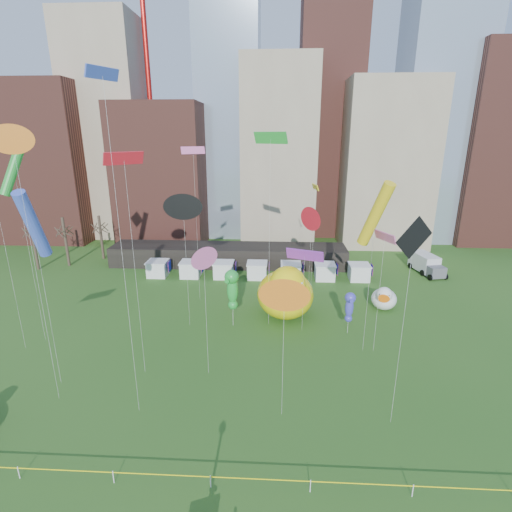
# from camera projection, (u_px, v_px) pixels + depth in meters

# --- Properties ---
(ground) EXTENTS (160.00, 160.00, 0.00)m
(ground) POSITION_uv_depth(u_px,v_px,m) (211.00, 487.00, 23.36)
(ground) COLOR #29581B
(ground) RESTS_ON ground
(skyline) EXTENTS (101.00, 23.00, 68.00)m
(skyline) POSITION_uv_depth(u_px,v_px,m) (270.00, 129.00, 74.94)
(skyline) COLOR brown
(skyline) RESTS_ON ground
(pavilion) EXTENTS (38.00, 6.00, 3.20)m
(pavilion) POSITION_uv_depth(u_px,v_px,m) (229.00, 255.00, 63.08)
(pavilion) COLOR black
(pavilion) RESTS_ON ground
(vendor_tents) EXTENTS (33.24, 2.80, 2.40)m
(vendor_tents) POSITION_uv_depth(u_px,v_px,m) (257.00, 271.00, 57.26)
(vendor_tents) COLOR white
(vendor_tents) RESTS_ON ground
(bare_trees) EXTENTS (8.44, 6.44, 8.50)m
(bare_trees) POSITION_uv_depth(u_px,v_px,m) (67.00, 241.00, 62.29)
(bare_trees) COLOR #382B21
(bare_trees) RESTS_ON ground
(caution_tape) EXTENTS (50.00, 0.06, 0.90)m
(caution_tape) POSITION_uv_depth(u_px,v_px,m) (210.00, 478.00, 23.16)
(caution_tape) COLOR white
(caution_tape) RESTS_ON ground
(big_duck) EXTENTS (7.11, 9.22, 6.92)m
(big_duck) POSITION_uv_depth(u_px,v_px,m) (286.00, 292.00, 44.17)
(big_duck) COLOR yellow
(big_duck) RESTS_ON ground
(small_duck) EXTENTS (3.94, 4.54, 3.20)m
(small_duck) POSITION_uv_depth(u_px,v_px,m) (384.00, 298.00, 46.78)
(small_duck) COLOR white
(small_duck) RESTS_ON ground
(seahorse_green) EXTENTS (1.97, 2.22, 6.64)m
(seahorse_green) POSITION_uv_depth(u_px,v_px,m) (232.00, 286.00, 41.70)
(seahorse_green) COLOR silver
(seahorse_green) RESTS_ON ground
(seahorse_purple) EXTENTS (1.18, 1.47, 4.77)m
(seahorse_purple) POSITION_uv_depth(u_px,v_px,m) (350.00, 305.00, 40.46)
(seahorse_purple) COLOR silver
(seahorse_purple) RESTS_ON ground
(box_truck) EXTENTS (3.81, 7.03, 2.83)m
(box_truck) POSITION_uv_depth(u_px,v_px,m) (426.00, 264.00, 59.35)
(box_truck) COLOR silver
(box_truck) RESTS_ON ground
(kite_1) EXTENTS (1.47, 2.70, 12.09)m
(kite_1) POSITION_uv_depth(u_px,v_px,m) (385.00, 237.00, 34.69)
(kite_1) COLOR silver
(kite_1) RESTS_ON ground
(kite_2) EXTENTS (2.72, 0.41, 14.78)m
(kite_2) POSITION_uv_depth(u_px,v_px,m) (183.00, 207.00, 39.30)
(kite_2) COLOR silver
(kite_2) RESTS_ON ground
(kite_3) EXTENTS (2.69, 2.81, 20.15)m
(kite_3) POSITION_uv_depth(u_px,v_px,m) (14.00, 168.00, 34.90)
(kite_3) COLOR silver
(kite_3) RESTS_ON ground
(kite_4) EXTENTS (0.73, 2.22, 14.79)m
(kite_4) POSITION_uv_depth(u_px,v_px,m) (315.00, 188.00, 46.17)
(kite_4) COLOR silver
(kite_4) RESTS_ON ground
(kite_5) EXTENTS (1.34, 2.29, 24.29)m
(kite_5) POSITION_uv_depth(u_px,v_px,m) (103.00, 79.00, 22.79)
(kite_5) COLOR silver
(kite_5) RESTS_ON ground
(kite_6) EXTENTS (2.42, 0.53, 11.13)m
(kite_6) POSITION_uv_depth(u_px,v_px,m) (284.00, 295.00, 26.49)
(kite_6) COLOR silver
(kite_6) RESTS_ON ground
(kite_8) EXTENTS (1.62, 2.57, 12.53)m
(kite_8) POSITION_uv_depth(u_px,v_px,m) (312.00, 219.00, 44.56)
(kite_8) COLOR silver
(kite_8) RESTS_ON ground
(kite_9) EXTENTS (2.68, 1.68, 19.15)m
(kite_9) POSITION_uv_depth(u_px,v_px,m) (193.00, 152.00, 44.66)
(kite_9) COLOR silver
(kite_9) RESTS_ON ground
(kite_10) EXTENTS (2.61, 1.10, 15.61)m
(kite_10) POSITION_uv_depth(u_px,v_px,m) (414.00, 241.00, 24.47)
(kite_10) COLOR silver
(kite_10) RESTS_ON ground
(kite_11) EXTENTS (3.42, 2.49, 20.74)m
(kite_11) POSITION_uv_depth(u_px,v_px,m) (270.00, 139.00, 37.54)
(kite_11) COLOR silver
(kite_11) RESTS_ON ground
(kite_12) EXTENTS (2.78, 3.70, 16.79)m
(kite_12) POSITION_uv_depth(u_px,v_px,m) (376.00, 215.00, 34.18)
(kite_12) COLOR silver
(kite_12) RESTS_ON ground
(kite_13) EXTENTS (1.33, 3.41, 16.77)m
(kite_13) POSITION_uv_depth(u_px,v_px,m) (33.00, 225.00, 29.08)
(kite_13) COLOR silver
(kite_13) RESTS_ON ground
(kite_14) EXTENTS (1.94, 0.71, 21.13)m
(kite_14) POSITION_uv_depth(u_px,v_px,m) (12.00, 140.00, 25.22)
(kite_14) COLOR silver
(kite_14) RESTS_ON ground
(kite_15) EXTENTS (3.86, 1.91, 9.24)m
(kite_15) POSITION_uv_depth(u_px,v_px,m) (305.00, 255.00, 39.55)
(kite_15) COLOR silver
(kite_15) RESTS_ON ground
(kite_16) EXTENTS (2.49, 2.64, 19.24)m
(kite_16) POSITION_uv_depth(u_px,v_px,m) (124.00, 160.00, 29.17)
(kite_16) COLOR silver
(kite_16) RESTS_ON ground
(kite_17) EXTENTS (1.36, 1.60, 11.79)m
(kite_17) POSITION_uv_depth(u_px,v_px,m) (204.00, 258.00, 31.34)
(kite_17) COLOR silver
(kite_17) RESTS_ON ground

